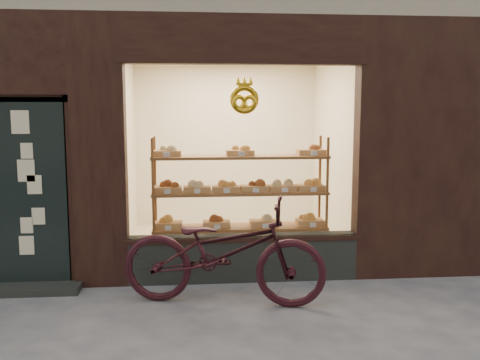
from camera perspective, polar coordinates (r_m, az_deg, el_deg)
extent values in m
cube|color=black|center=(6.47, 0.35, -8.28)|extent=(2.70, 0.25, 0.55)
cube|color=black|center=(6.47, -21.73, -1.35)|extent=(0.90, 0.04, 2.15)
cube|color=black|center=(6.56, -21.67, -10.76)|extent=(1.15, 0.35, 0.08)
torus|color=yellow|center=(6.12, 0.47, 8.58)|extent=(0.33, 0.07, 0.33)
cube|color=olive|center=(6.94, 0.00, -9.10)|extent=(2.20, 0.45, 0.04)
cube|color=olive|center=(6.81, 0.00, -5.07)|extent=(2.20, 0.45, 0.03)
cube|color=olive|center=(6.73, 0.00, -1.33)|extent=(2.20, 0.45, 0.04)
cube|color=olive|center=(6.67, 0.00, 2.48)|extent=(2.20, 0.45, 0.04)
cylinder|color=olive|center=(6.55, -9.21, -3.01)|extent=(0.04, 0.04, 1.70)
cylinder|color=olive|center=(6.75, 9.25, -2.70)|extent=(0.04, 0.04, 1.70)
cylinder|color=olive|center=(6.93, -9.00, -2.42)|extent=(0.04, 0.04, 1.70)
cylinder|color=olive|center=(7.12, 8.47, -2.14)|extent=(0.04, 0.04, 1.70)
cube|color=#A27848|center=(6.78, -7.62, -4.75)|extent=(0.34, 0.24, 0.07)
sphere|color=gold|center=(6.76, -7.63, -4.05)|extent=(0.11, 0.11, 0.11)
cube|color=silver|center=(6.60, -7.68, -5.10)|extent=(0.07, 0.01, 0.05)
cube|color=#A27848|center=(6.78, -2.53, -4.69)|extent=(0.34, 0.24, 0.07)
sphere|color=brown|center=(6.76, -2.54, -3.99)|extent=(0.11, 0.11, 0.11)
cube|color=silver|center=(6.60, -2.45, -5.03)|extent=(0.08, 0.01, 0.05)
cube|color=#A27848|center=(6.84, 2.51, -4.59)|extent=(0.34, 0.24, 0.07)
sphere|color=tan|center=(6.82, 2.52, -3.89)|extent=(0.11, 0.11, 0.11)
cube|color=silver|center=(6.66, 2.73, -4.92)|extent=(0.07, 0.01, 0.05)
cube|color=#A27848|center=(6.94, 7.44, -4.46)|extent=(0.34, 0.24, 0.07)
sphere|color=gold|center=(6.92, 7.45, -3.77)|extent=(0.11, 0.11, 0.11)
cube|color=silver|center=(6.77, 7.79, -4.78)|extent=(0.08, 0.01, 0.05)
cube|color=#A27848|center=(6.70, -7.69, -0.99)|extent=(0.34, 0.24, 0.07)
sphere|color=brown|center=(6.69, -7.70, -0.27)|extent=(0.11, 0.11, 0.11)
cube|color=silver|center=(6.52, -7.75, -1.23)|extent=(0.07, 0.01, 0.06)
cube|color=#A27848|center=(6.69, -4.61, -0.95)|extent=(0.34, 0.24, 0.07)
sphere|color=tan|center=(6.68, -4.62, -0.23)|extent=(0.11, 0.11, 0.11)
cube|color=silver|center=(6.51, -4.59, -1.20)|extent=(0.08, 0.01, 0.06)
cube|color=#A27848|center=(6.71, -1.53, -0.91)|extent=(0.34, 0.24, 0.07)
sphere|color=gold|center=(6.69, -1.53, -0.19)|extent=(0.11, 0.11, 0.11)
cube|color=silver|center=(6.52, -1.42, -1.15)|extent=(0.07, 0.01, 0.06)
cube|color=#A27848|center=(6.74, 1.53, -0.87)|extent=(0.34, 0.24, 0.07)
sphere|color=brown|center=(6.73, 1.53, -0.15)|extent=(0.11, 0.11, 0.11)
cube|color=silver|center=(6.56, 1.72, -1.11)|extent=(0.07, 0.01, 0.06)
cube|color=#A27848|center=(6.79, 4.54, -0.83)|extent=(0.34, 0.24, 0.07)
sphere|color=tan|center=(6.78, 4.55, -0.12)|extent=(0.11, 0.11, 0.11)
cube|color=silver|center=(6.61, 4.82, -1.06)|extent=(0.08, 0.01, 0.06)
cube|color=#A27848|center=(6.86, 7.51, -0.78)|extent=(0.34, 0.24, 0.07)
sphere|color=gold|center=(6.85, 7.52, -0.08)|extent=(0.11, 0.11, 0.11)
cube|color=silver|center=(6.68, 7.86, -1.01)|extent=(0.08, 0.01, 0.06)
cube|color=#A27848|center=(6.65, -7.76, 2.85)|extent=(0.34, 0.24, 0.07)
sphere|color=tan|center=(6.64, -7.77, 3.58)|extent=(0.11, 0.11, 0.11)
cube|color=silver|center=(6.46, -7.83, 2.71)|extent=(0.07, 0.01, 0.06)
cube|color=#A27848|center=(6.67, 0.00, 2.93)|extent=(0.34, 0.24, 0.07)
sphere|color=gold|center=(6.66, 0.00, 3.66)|extent=(0.11, 0.11, 0.11)
cube|color=silver|center=(6.49, 0.15, 2.80)|extent=(0.07, 0.01, 0.06)
cube|color=#A27848|center=(6.81, 7.57, 2.97)|extent=(0.34, 0.24, 0.07)
sphere|color=brown|center=(6.80, 7.58, 3.68)|extent=(0.11, 0.11, 0.11)
cube|color=silver|center=(6.63, 7.93, 2.83)|extent=(0.08, 0.01, 0.06)
imported|color=black|center=(5.64, -1.79, -7.65)|extent=(2.25, 1.20, 1.13)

